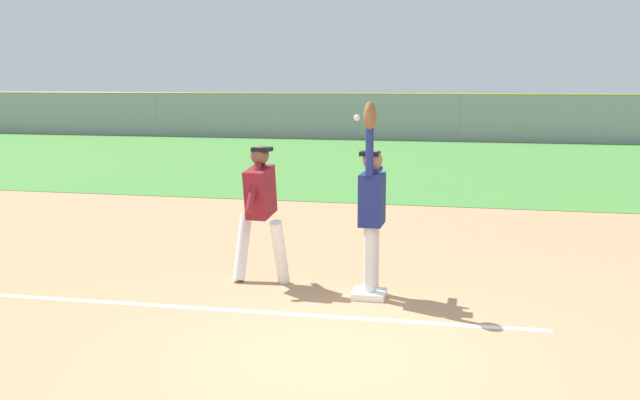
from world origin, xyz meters
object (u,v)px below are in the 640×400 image
first_base (369,294)px  parked_car_blue (537,122)px  runner (260,204)px  baseball (357,118)px  fielder (372,202)px  parked_car_green (425,120)px  parked_car_red (321,120)px

first_base → parked_car_blue: parked_car_blue is taller
runner → baseball: 1.60m
fielder → baseball: (-0.25, 0.38, 0.95)m
runner → parked_car_green: 27.20m
first_base → parked_car_blue: size_ratio=0.08×
first_base → parked_car_green: (-1.85, 27.52, 0.63)m
first_base → parked_car_red: size_ratio=0.09×
parked_car_blue → fielder: bearing=-93.1°
fielder → baseball: fielder is taller
baseball → first_base: bearing=-61.0°
first_base → runner: (-1.43, 0.33, 0.96)m
fielder → runner: (-1.43, 0.27, -0.12)m
parked_car_red → fielder: bearing=-74.6°
fielder → parked_car_red: size_ratio=0.51×
runner → first_base: bearing=-9.5°
parked_car_green → parked_car_blue: 5.17m
parked_car_green → parked_car_red: bearing=-175.2°
baseball → parked_car_blue: baseball is taller
runner → parked_car_blue: runner is taller
fielder → parked_car_green: 27.53m
baseball → parked_car_red: size_ratio=0.02×
first_base → parked_car_green: size_ratio=0.08×
first_base → fielder: bearing=84.1°
runner → parked_car_red: size_ratio=0.39×
baseball → parked_car_green: 27.17m
fielder → runner: 1.46m
baseball → parked_car_red: baseball is taller
fielder → parked_car_green: size_ratio=0.51×
first_base → runner: 1.75m
fielder → baseball: bearing=-56.7°
first_base → parked_car_red: 27.72m
runner → parked_car_green: (-0.42, 27.19, -0.32)m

